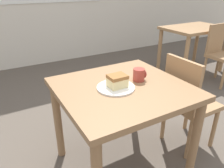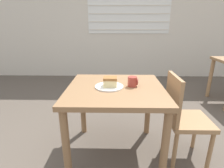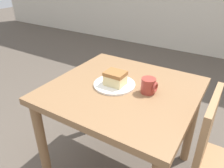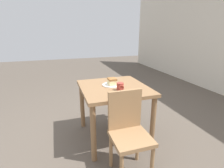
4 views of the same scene
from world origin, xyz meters
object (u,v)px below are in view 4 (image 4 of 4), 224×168
dining_table_near (114,95)px  chair_near_window (129,131)px  cake_slice (112,81)px  plate (112,85)px  coffee_mug (120,87)px

dining_table_near → chair_near_window: size_ratio=1.03×
dining_table_near → cake_slice: cake_slice is taller
dining_table_near → chair_near_window: bearing=-5.3°
chair_near_window → cake_slice: size_ratio=6.99×
plate → cake_slice: size_ratio=2.13×
plate → cake_slice: 0.05m
cake_slice → plate: bearing=151.1°
plate → cake_slice: cake_slice is taller
dining_table_near → plate: plate is taller
cake_slice → coffee_mug: 0.20m
coffee_mug → dining_table_near: bearing=-170.8°
chair_near_window → coffee_mug: chair_near_window is taller
cake_slice → coffee_mug: cake_slice is taller
chair_near_window → cake_slice: 0.72m
chair_near_window → coffee_mug: (-0.45, 0.08, 0.30)m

